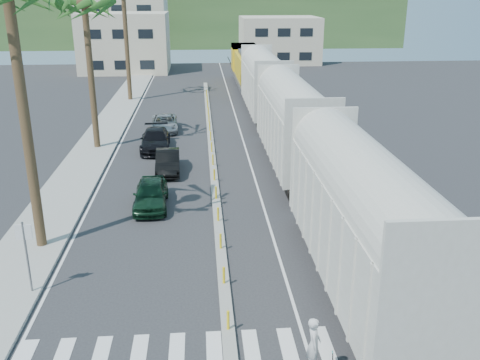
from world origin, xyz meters
name	(u,v)px	position (x,y,z in m)	size (l,w,h in m)	color
ground	(227,316)	(0.00, 0.00, 0.00)	(140.00, 140.00, 0.00)	#28282B
sidewalk	(102,137)	(-8.50, 25.00, 0.07)	(3.00, 90.00, 0.15)	gray
rails	(268,125)	(5.00, 28.00, 0.03)	(1.56, 100.00, 0.06)	black
median	(212,153)	(0.00, 19.96, 0.09)	(0.45, 60.00, 0.85)	gray
crosswalk	(230,351)	(0.00, -2.00, 0.01)	(14.00, 2.20, 0.01)	silver
lane_markings	(183,136)	(-2.15, 25.00, 0.00)	(9.42, 90.00, 0.01)	silver
freight_train	(279,107)	(5.00, 21.93, 2.91)	(3.00, 60.94, 5.85)	#B7B5A8
street_sign	(26,248)	(-7.30, 2.00, 1.97)	(0.60, 0.08, 3.00)	slate
buildings	(162,34)	(-6.41, 71.66, 4.36)	(38.00, 27.00, 10.00)	#BFB397
hillside	(201,15)	(0.00, 100.00, 6.00)	(80.00, 20.00, 12.00)	#385628
car_lead	(151,194)	(-3.48, 10.44, 0.74)	(1.83, 4.36, 1.47)	black
car_second	(168,162)	(-2.87, 16.20, 0.69)	(1.60, 4.26, 1.39)	black
car_third	(155,140)	(-4.02, 21.35, 0.73)	(2.21, 5.12, 1.47)	black
car_rear	(164,123)	(-3.70, 26.90, 0.64)	(2.39, 4.74, 1.29)	#A2A4A7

